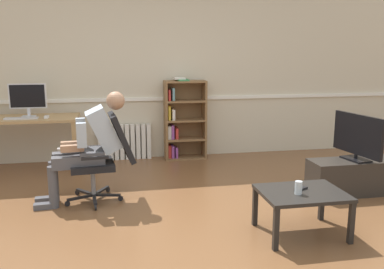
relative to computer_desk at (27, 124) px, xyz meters
The scene contains 15 objects.
ground_plane 2.95m from the computer_desk, 48.41° to the right, with size 18.00×18.00×0.00m, color brown.
back_wall 2.09m from the computer_desk, 14.67° to the left, with size 12.00×0.13×2.70m.
computer_desk is the anchor object (origin of this frame).
imac_monitor 0.37m from the computer_desk, 70.89° to the left, with size 0.49×0.14×0.45m.
keyboard 0.18m from the computer_desk, 103.41° to the right, with size 0.42×0.12×0.02m, color silver.
computer_mouse 0.33m from the computer_desk, 22.68° to the right, with size 0.06×0.10×0.03m, color white.
bookshelf 2.23m from the computer_desk, ahead, with size 0.63×0.29×1.25m.
radiator 1.43m from the computer_desk, 16.43° to the left, with size 0.80×0.08×0.54m.
office_chair 1.73m from the computer_desk, 51.34° to the right, with size 0.78×0.62×0.98m.
person_seated 1.64m from the computer_desk, 56.48° to the right, with size 1.02×0.42×1.21m.
tv_stand 4.29m from the computer_desk, 23.16° to the right, with size 1.06×0.38×0.40m.
tv_screen 4.26m from the computer_desk, 23.15° to the right, with size 0.25×0.76×0.53m.
coffee_table 3.84m from the computer_desk, 42.50° to the right, with size 0.75×0.58×0.41m.
drinking_glass 3.83m from the computer_desk, 43.84° to the right, with size 0.07×0.07×0.12m, color silver.
spare_remote 3.82m from the computer_desk, 42.02° to the right, with size 0.04×0.15×0.02m, color black.
Camera 1 is at (-0.71, -3.70, 1.65)m, focal length 38.46 mm.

